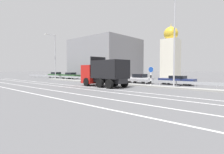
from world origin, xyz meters
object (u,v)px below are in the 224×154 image
(street_lamp_0, at_px, (54,55))
(parked_car_2, at_px, (91,76))
(street_lamp_1, at_px, (174,36))
(parked_car_1, at_px, (70,76))
(parked_car_0, at_px, (56,75))
(dump_truck, at_px, (100,75))
(parked_car_5, at_px, (177,80))
(median_road_sign, at_px, (151,76))
(parked_car_4, at_px, (139,78))
(church_tower, at_px, (171,53))
(parked_car_3, at_px, (109,77))

(street_lamp_0, bearing_deg, parked_car_2, 40.14)
(street_lamp_1, bearing_deg, parked_car_1, 170.86)
(street_lamp_0, xyz_separation_m, parked_car_0, (-7.51, 4.79, -4.31))
(dump_truck, xyz_separation_m, parked_car_5, (6.71, 8.19, -0.70))
(median_road_sign, xyz_separation_m, parked_car_4, (-4.24, 4.02, -0.56))
(church_tower, bearing_deg, parked_car_4, -82.51)
(parked_car_4, xyz_separation_m, church_tower, (-2.20, 16.70, 5.15))
(parked_car_0, distance_m, church_tower, 28.35)
(parked_car_4, relative_size, church_tower, 0.34)
(dump_truck, bearing_deg, median_road_sign, -52.48)
(median_road_sign, bearing_deg, dump_truck, -147.03)
(median_road_sign, height_order, parked_car_4, median_road_sign)
(parked_car_2, bearing_deg, parked_car_5, 92.45)
(parked_car_3, relative_size, parked_car_5, 0.97)
(median_road_sign, height_order, street_lamp_1, street_lamp_1)
(dump_truck, relative_size, parked_car_4, 1.53)
(parked_car_1, bearing_deg, parked_car_3, -93.31)
(street_lamp_0, relative_size, parked_car_1, 1.84)
(dump_truck, relative_size, median_road_sign, 2.75)
(street_lamp_0, height_order, parked_car_5, street_lamp_0)
(median_road_sign, height_order, parked_car_0, median_road_sign)
(parked_car_4, height_order, church_tower, church_tower)
(median_road_sign, xyz_separation_m, church_tower, (-6.43, 20.72, 4.59))
(street_lamp_1, xyz_separation_m, church_tower, (-9.22, 20.72, 0.10))
(dump_truck, bearing_deg, parked_car_1, 70.73)
(parked_car_4, bearing_deg, street_lamp_1, -117.12)
(dump_truck, height_order, median_road_sign, dump_truck)
(parked_car_4, bearing_deg, parked_car_2, 90.69)
(parked_car_4, distance_m, parked_car_5, 5.64)
(dump_truck, relative_size, parked_car_2, 1.69)
(parked_car_0, xyz_separation_m, parked_car_1, (6.66, -0.41, -0.00))
(median_road_sign, relative_size, parked_car_1, 0.50)
(street_lamp_0, distance_m, street_lamp_1, 24.37)
(parked_car_3, xyz_separation_m, church_tower, (4.31, 16.63, 5.10))
(dump_truck, xyz_separation_m, street_lamp_0, (-16.22, 3.16, 3.67))
(street_lamp_0, relative_size, parked_car_2, 2.28)
(street_lamp_0, bearing_deg, parked_car_0, 147.50)
(street_lamp_0, bearing_deg, median_road_sign, 0.83)
(parked_car_2, height_order, parked_car_5, parked_car_2)
(parked_car_0, relative_size, church_tower, 0.36)
(parked_car_4, bearing_deg, dump_truck, 174.15)
(parked_car_4, bearing_deg, parked_car_1, 92.50)
(street_lamp_1, xyz_separation_m, parked_car_1, (-25.21, 4.06, -5.04))
(parked_car_1, bearing_deg, parked_car_5, -91.90)
(parked_car_2, distance_m, parked_car_3, 5.23)
(median_road_sign, bearing_deg, street_lamp_0, -179.17)
(street_lamp_0, xyz_separation_m, parked_car_3, (10.83, 4.41, -4.28))
(street_lamp_0, distance_m, parked_car_5, 23.88)
(street_lamp_0, distance_m, church_tower, 25.93)
(parked_car_1, bearing_deg, street_lamp_0, -172.43)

